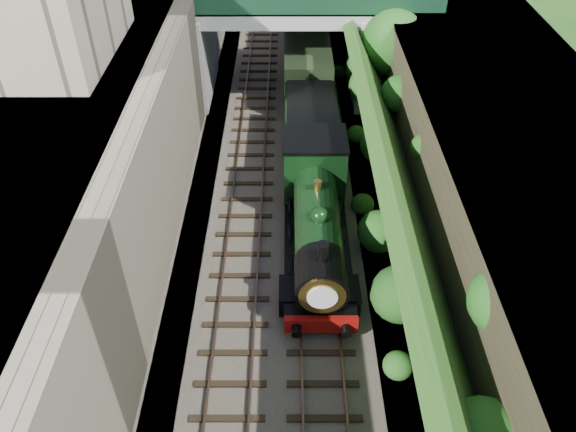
{
  "coord_description": "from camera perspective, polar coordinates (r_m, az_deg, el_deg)",
  "views": [
    {
      "loc": [
        -0.01,
        -9.21,
        17.01
      ],
      "look_at": [
        0.0,
        8.02,
        2.79
      ],
      "focal_mm": 35.0,
      "sensor_mm": 36.0,
      "label": 1
    }
  ],
  "objects": [
    {
      "name": "track_left",
      "position": [
        33.74,
        -3.46,
        9.66
      ],
      "size": [
        2.5,
        90.0,
        0.2
      ],
      "color": "black",
      "rests_on": "trackbed"
    },
    {
      "name": "locomotive",
      "position": [
        23.68,
        2.9,
        -0.2
      ],
      "size": [
        3.1,
        10.23,
        3.83
      ],
      "color": "black",
      "rests_on": "trackbed"
    },
    {
      "name": "street_plateau_right",
      "position": [
        33.71,
        16.83,
        13.53
      ],
      "size": [
        8.0,
        90.0,
        6.25
      ],
      "primitive_type": "cube",
      "color": "#262628",
      "rests_on": "ground"
    },
    {
      "name": "tender",
      "position": [
        29.85,
        2.32,
        8.46
      ],
      "size": [
        2.7,
        6.0,
        3.05
      ],
      "color": "black",
      "rests_on": "trackbed"
    },
    {
      "name": "building_near",
      "position": [
        26.32,
        -22.46,
        19.05
      ],
      "size": [
        4.0,
        8.0,
        4.0
      ],
      "primitive_type": "cube",
      "color": "gray",
      "rests_on": "street_plateau_left"
    },
    {
      "name": "road_bridge",
      "position": [
        35.65,
        1.58,
        18.24
      ],
      "size": [
        16.0,
        6.4,
        7.25
      ],
      "color": "gray",
      "rests_on": "ground"
    },
    {
      "name": "embankment_slope",
      "position": [
        31.91,
        9.14,
        12.37
      ],
      "size": [
        4.65,
        90.0,
        6.51
      ],
      "color": "#1E4714",
      "rests_on": "ground"
    },
    {
      "name": "trackbed",
      "position": [
        33.75,
        -0.02,
        9.46
      ],
      "size": [
        10.0,
        90.0,
        0.2
      ],
      "primitive_type": "cube",
      "color": "#473F38",
      "rests_on": "ground"
    },
    {
      "name": "street_plateau_left",
      "position": [
        33.42,
        -16.14,
        14.15
      ],
      "size": [
        6.0,
        90.0,
        7.0
      ],
      "primitive_type": "cube",
      "color": "#262628",
      "rests_on": "ground"
    },
    {
      "name": "track_right",
      "position": [
        33.7,
        2.05,
        9.67
      ],
      "size": [
        2.5,
        90.0,
        0.2
      ],
      "color": "black",
      "rests_on": "trackbed"
    },
    {
      "name": "tree",
      "position": [
        32.84,
        10.82,
        16.74
      ],
      "size": [
        3.6,
        3.8,
        6.6
      ],
      "color": "black",
      "rests_on": "ground"
    },
    {
      "name": "coach_front",
      "position": [
        41.0,
        1.74,
        18.11
      ],
      "size": [
        2.9,
        18.0,
        3.7
      ],
      "color": "black",
      "rests_on": "trackbed"
    },
    {
      "name": "retaining_wall",
      "position": [
        32.65,
        -10.04,
        14.49
      ],
      "size": [
        1.0,
        90.0,
        7.0
      ],
      "primitive_type": "cube",
      "color": "#756B56",
      "rests_on": "ground"
    }
  ]
}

